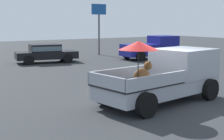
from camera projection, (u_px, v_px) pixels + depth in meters
ground_plane at (159, 102)px, 11.84m from camera, size 80.00×80.00×0.00m
pickup_truck_main at (168, 75)px, 11.95m from camera, size 5.27×2.84×2.32m
pickup_truck_red at (153, 48)px, 25.49m from camera, size 4.89×2.38×1.80m
parked_sedan_near at (46, 52)px, 23.11m from camera, size 4.54×2.54×1.33m
motel_sign at (99, 19)px, 28.19m from camera, size 1.40×0.16×4.43m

